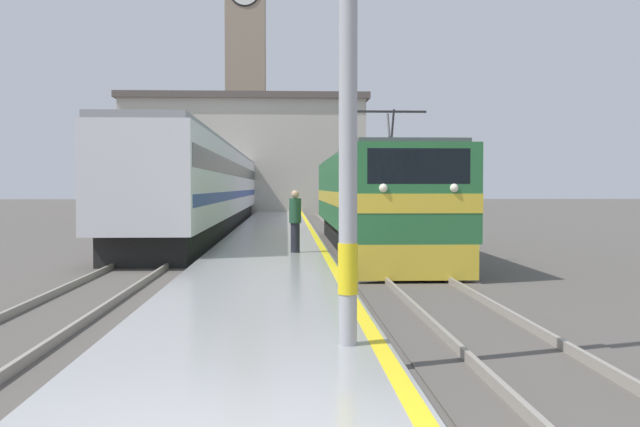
# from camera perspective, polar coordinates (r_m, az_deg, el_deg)

# --- Properties ---
(ground_plane) EXTENTS (200.00, 200.00, 0.00)m
(ground_plane) POSITION_cam_1_polar(r_m,az_deg,el_deg) (35.20, -3.42, -1.54)
(ground_plane) COLOR #514C47
(platform) EXTENTS (3.51, 140.00, 0.34)m
(platform) POSITION_cam_1_polar(r_m,az_deg,el_deg) (30.20, -3.55, -1.81)
(platform) COLOR #999999
(platform) RESTS_ON ground
(rail_track_near) EXTENTS (2.83, 140.00, 0.16)m
(rail_track_near) POSITION_cam_1_polar(r_m,az_deg,el_deg) (30.35, 3.03, -2.05)
(rail_track_near) COLOR #514C47
(rail_track_near) RESTS_ON ground
(rail_track_far) EXTENTS (2.83, 140.00, 0.16)m
(rail_track_far) POSITION_cam_1_polar(r_m,az_deg,el_deg) (30.46, -9.92, -2.07)
(rail_track_far) COLOR #514C47
(rail_track_far) RESTS_ON ground
(locomotive_train) EXTENTS (2.92, 18.36, 4.36)m
(locomotive_train) POSITION_cam_1_polar(r_m,az_deg,el_deg) (25.85, 4.00, 1.03)
(locomotive_train) COLOR black
(locomotive_train) RESTS_ON ground
(passenger_train) EXTENTS (2.92, 39.58, 4.16)m
(passenger_train) POSITION_cam_1_polar(r_m,az_deg,el_deg) (39.21, -8.28, 2.07)
(passenger_train) COLOR black
(passenger_train) RESTS_ON ground
(person_on_platform) EXTENTS (0.34, 0.34, 1.76)m
(person_on_platform) POSITION_cam_1_polar(r_m,az_deg,el_deg) (21.19, -1.90, -0.47)
(person_on_platform) COLOR #23232D
(person_on_platform) RESTS_ON platform
(clock_tower) EXTENTS (4.79, 4.79, 27.08)m
(clock_tower) POSITION_cam_1_polar(r_m,az_deg,el_deg) (75.42, -5.66, 11.30)
(clock_tower) COLOR gray
(clock_tower) RESTS_ON ground
(station_building) EXTENTS (19.46, 7.54, 9.45)m
(station_building) POSITION_cam_1_polar(r_m,az_deg,el_deg) (60.69, -5.73, 4.44)
(station_building) COLOR #B7B2A3
(station_building) RESTS_ON ground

